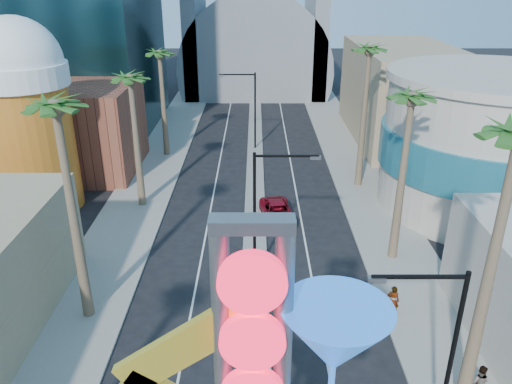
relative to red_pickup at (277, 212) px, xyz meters
name	(u,v)px	position (x,y,z in m)	size (l,w,h in m)	color
sidewalk_west	(149,181)	(-11.19, 7.50, -0.59)	(5.00, 100.00, 0.15)	gray
sidewalk_east	(361,181)	(7.81, 7.50, -0.59)	(5.00, 100.00, 0.15)	gray
median	(255,169)	(-1.69, 10.50, -0.59)	(1.60, 84.00, 0.15)	gray
brick_filler_west	(81,129)	(-17.69, 10.50, 3.34)	(10.00, 10.00, 8.00)	brown
filler_east	(401,94)	(14.31, 20.50, 4.34)	(10.00, 20.00, 10.00)	#9F8666
beer_mug	(25,110)	(-18.69, 2.50, 7.18)	(7.00, 7.00, 14.50)	#BE6019
turquoise_building	(491,143)	(16.31, 2.50, 4.58)	(16.60, 16.60, 10.60)	#B5A799
canopy	(255,63)	(-1.69, 44.50, 3.65)	(22.00, 16.00, 22.00)	slate
streetlight_0	(264,204)	(-1.14, -7.50, 4.21)	(3.79, 0.25, 8.00)	black
streetlight_1	(250,103)	(-2.24, 16.50, 4.21)	(3.79, 0.25, 8.00)	black
streetlight_2	(441,347)	(5.03, -19.50, 4.17)	(3.45, 0.25, 8.00)	black
palm_1	(58,123)	(-10.69, -11.50, 10.16)	(2.40, 2.40, 12.70)	brown
palm_2	(131,88)	(-10.69, 2.50, 8.82)	(2.40, 2.40, 11.20)	brown
palm_3	(160,61)	(-10.69, 14.50, 8.82)	(2.40, 2.40, 11.20)	brown
palm_6	(411,109)	(7.31, -5.50, 9.27)	(2.40, 2.40, 11.70)	brown
palm_7	(369,60)	(7.31, 6.50, 10.16)	(2.40, 2.40, 12.70)	brown
red_pickup	(277,212)	(0.00, 0.00, 0.00)	(2.21, 4.78, 1.33)	maroon
pedestrian_a	(393,301)	(5.74, -11.57, 0.38)	(0.65, 0.43, 1.79)	gray
pedestrian_b	(479,382)	(8.04, -17.29, 0.33)	(0.82, 0.64, 1.68)	gray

